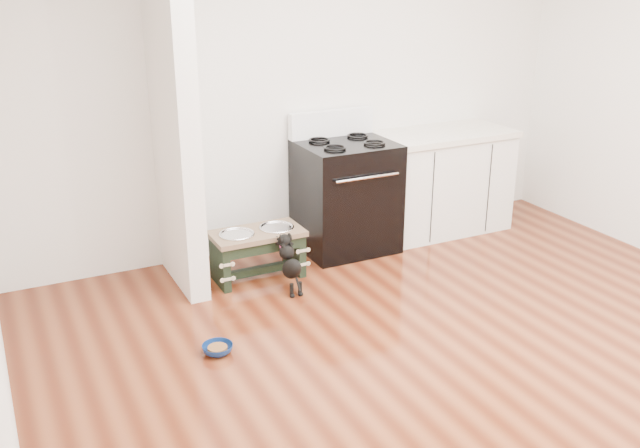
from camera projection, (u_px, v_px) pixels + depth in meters
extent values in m
plane|color=#4B1C0D|center=(481.00, 379.00, 4.21)|extent=(5.00, 5.00, 0.00)
plane|color=silver|center=(300.00, 86.00, 5.83)|extent=(5.00, 0.00, 5.00)
cube|color=silver|center=(173.00, 107.00, 5.01)|extent=(0.15, 0.80, 2.70)
cube|color=black|center=(346.00, 197.00, 5.96)|extent=(0.76, 0.65, 0.92)
cube|color=black|center=(364.00, 215.00, 5.72)|extent=(0.58, 0.02, 0.50)
cylinder|color=silver|center=(368.00, 178.00, 5.57)|extent=(0.56, 0.02, 0.02)
cube|color=white|center=(331.00, 123.00, 5.99)|extent=(0.76, 0.08, 0.22)
torus|color=black|center=(335.00, 148.00, 5.60)|extent=(0.18, 0.18, 0.02)
torus|color=black|center=(374.00, 143.00, 5.75)|extent=(0.18, 0.18, 0.02)
torus|color=black|center=(319.00, 140.00, 5.84)|extent=(0.18, 0.18, 0.02)
torus|color=black|center=(358.00, 136.00, 5.99)|extent=(0.18, 0.18, 0.02)
cube|color=silver|center=(441.00, 184.00, 6.40)|extent=(1.20, 0.60, 0.86)
cube|color=beige|center=(444.00, 134.00, 6.24)|extent=(1.24, 0.64, 0.05)
cube|color=black|center=(455.00, 233.00, 6.31)|extent=(1.20, 0.06, 0.10)
cube|color=black|center=(220.00, 264.00, 5.36)|extent=(0.06, 0.34, 0.34)
cube|color=black|center=(294.00, 250.00, 5.62)|extent=(0.06, 0.34, 0.34)
cube|color=black|center=(265.00, 248.00, 5.32)|extent=(0.56, 0.03, 0.09)
cube|color=black|center=(258.00, 270.00, 5.53)|extent=(0.56, 0.06, 0.06)
cube|color=brown|center=(257.00, 234.00, 5.42)|extent=(0.70, 0.37, 0.04)
cylinder|color=silver|center=(237.00, 237.00, 5.35)|extent=(0.24, 0.24, 0.04)
cylinder|color=silver|center=(277.00, 230.00, 5.49)|extent=(0.24, 0.24, 0.04)
torus|color=silver|center=(237.00, 234.00, 5.35)|extent=(0.27, 0.27, 0.02)
torus|color=silver|center=(277.00, 227.00, 5.48)|extent=(0.27, 0.27, 0.02)
cylinder|color=black|center=(292.00, 290.00, 5.21)|extent=(0.03, 0.03, 0.11)
cylinder|color=black|center=(300.00, 289.00, 5.24)|extent=(0.03, 0.03, 0.11)
sphere|color=black|center=(292.00, 296.00, 5.21)|extent=(0.04, 0.04, 0.04)
sphere|color=black|center=(301.00, 294.00, 5.24)|extent=(0.04, 0.04, 0.04)
ellipsoid|color=black|center=(292.00, 269.00, 5.23)|extent=(0.12, 0.28, 0.25)
sphere|color=black|center=(287.00, 252.00, 5.27)|extent=(0.11, 0.11, 0.11)
sphere|color=black|center=(285.00, 241.00, 5.27)|extent=(0.10, 0.10, 0.10)
sphere|color=black|center=(277.00, 238.00, 5.31)|extent=(0.03, 0.03, 0.03)
sphere|color=black|center=(285.00, 237.00, 5.34)|extent=(0.03, 0.03, 0.03)
cylinder|color=black|center=(298.00, 285.00, 5.17)|extent=(0.02, 0.08, 0.09)
torus|color=#C3396A|center=(285.00, 246.00, 5.27)|extent=(0.09, 0.06, 0.09)
imported|color=navy|center=(218.00, 349.00, 4.47)|extent=(0.22, 0.22, 0.06)
cylinder|color=#553718|center=(218.00, 349.00, 4.46)|extent=(0.12, 0.12, 0.02)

